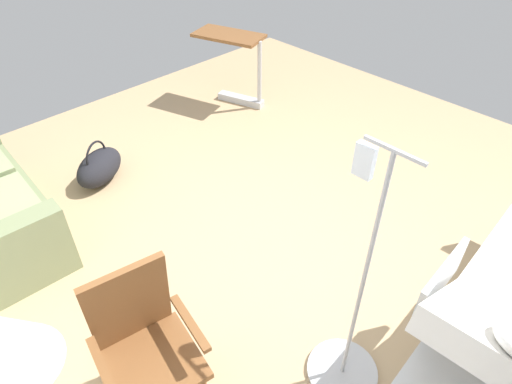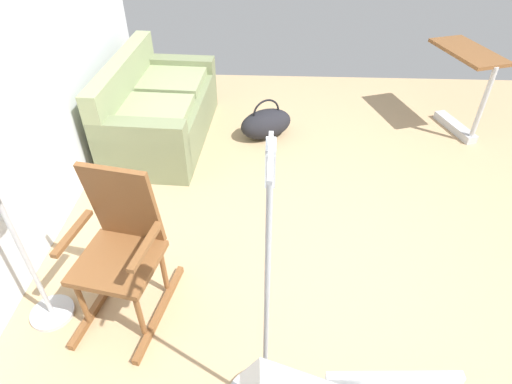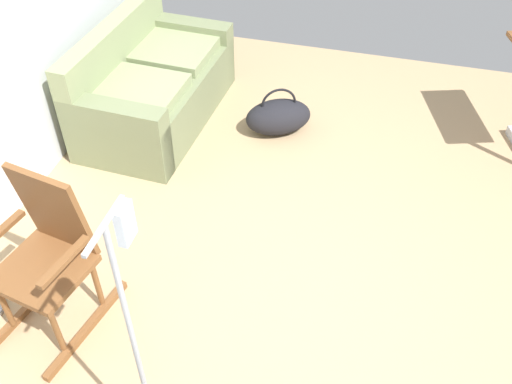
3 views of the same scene
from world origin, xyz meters
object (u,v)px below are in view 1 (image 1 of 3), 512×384
object	(u,v)px
rocking_chair	(146,349)
overbed_table	(236,61)
floor_lamp	(11,357)
iv_pole	(346,350)
duffel_bag	(99,167)

from	to	relation	value
rocking_chair	overbed_table	world-z (taller)	rocking_chair
floor_lamp	overbed_table	world-z (taller)	floor_lamp
floor_lamp	iv_pole	xyz separation A→B (m)	(-0.53, -1.42, -0.98)
overbed_table	iv_pole	bearing A→B (deg)	147.77
overbed_table	duffel_bag	size ratio (longest dim) A/B	1.37
rocking_chair	overbed_table	size ratio (longest dim) A/B	1.19
iv_pole	floor_lamp	bearing A→B (deg)	69.61
rocking_chair	duffel_bag	xyz separation A→B (m)	(2.16, -0.84, -0.35)
rocking_chair	iv_pole	size ratio (longest dim) A/B	0.62
floor_lamp	iv_pole	world-z (taller)	iv_pole
overbed_table	floor_lamp	bearing A→B (deg)	127.36
floor_lamp	rocking_chair	bearing A→B (deg)	-73.70
rocking_chair	duffel_bag	distance (m)	2.34
floor_lamp	overbed_table	size ratio (longest dim) A/B	1.67
overbed_table	duffel_bag	world-z (taller)	overbed_table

